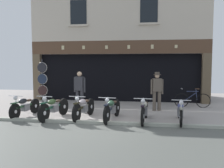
{
  "coord_description": "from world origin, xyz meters",
  "views": [
    {
      "loc": [
        1.75,
        -8.06,
        2.06
      ],
      "look_at": [
        0.09,
        2.59,
        1.18
      ],
      "focal_mm": 39.45,
      "sensor_mm": 36.0,
      "label": 1
    }
  ],
  "objects_px": {
    "leaning_bicycle": "(192,100)",
    "motorcycle_left": "(54,107)",
    "shopkeeper_center": "(157,89)",
    "motorcycle_center": "(112,109)",
    "motorcycle_center_left": "(84,107)",
    "tyre_sign_pole": "(42,79)",
    "motorcycle_center_right": "(144,110)",
    "motorcycle_far_left": "(25,106)",
    "motorcycle_right": "(180,111)",
    "salesman_left": "(80,89)",
    "advert_board_far": "(163,70)",
    "advert_board_near": "(144,72)"
  },
  "relations": [
    {
      "from": "motorcycle_center_right",
      "to": "motorcycle_right",
      "type": "xyz_separation_m",
      "value": [
        1.24,
        0.1,
        -0.02
      ]
    },
    {
      "from": "motorcycle_center",
      "to": "motorcycle_right",
      "type": "height_order",
      "value": "motorcycle_center"
    },
    {
      "from": "shopkeeper_center",
      "to": "leaning_bicycle",
      "type": "height_order",
      "value": "shopkeeper_center"
    },
    {
      "from": "advert_board_near",
      "to": "leaning_bicycle",
      "type": "xyz_separation_m",
      "value": [
        2.31,
        -1.46,
        -1.25
      ]
    },
    {
      "from": "motorcycle_far_left",
      "to": "salesman_left",
      "type": "xyz_separation_m",
      "value": [
        1.75,
        1.6,
        0.55
      ]
    },
    {
      "from": "motorcycle_far_left",
      "to": "motorcycle_right",
      "type": "bearing_deg",
      "value": -174.31
    },
    {
      "from": "motorcycle_left",
      "to": "motorcycle_center_left",
      "type": "relative_size",
      "value": 1.0
    },
    {
      "from": "motorcycle_center_right",
      "to": "tyre_sign_pole",
      "type": "distance_m",
      "value": 6.22
    },
    {
      "from": "advert_board_far",
      "to": "shopkeeper_center",
      "type": "bearing_deg",
      "value": -98.81
    },
    {
      "from": "motorcycle_center",
      "to": "advert_board_far",
      "type": "distance_m",
      "value": 5.28
    },
    {
      "from": "salesman_left",
      "to": "advert_board_far",
      "type": "height_order",
      "value": "advert_board_far"
    },
    {
      "from": "leaning_bicycle",
      "to": "motorcycle_left",
      "type": "bearing_deg",
      "value": 118.91
    },
    {
      "from": "motorcycle_left",
      "to": "tyre_sign_pole",
      "type": "relative_size",
      "value": 0.89
    },
    {
      "from": "motorcycle_left",
      "to": "motorcycle_center_left",
      "type": "distance_m",
      "value": 1.12
    },
    {
      "from": "motorcycle_left",
      "to": "motorcycle_center_right",
      "type": "height_order",
      "value": "motorcycle_left"
    },
    {
      "from": "motorcycle_right",
      "to": "motorcycle_left",
      "type": "bearing_deg",
      "value": 5.48
    },
    {
      "from": "motorcycle_center_left",
      "to": "advert_board_far",
      "type": "xyz_separation_m",
      "value": [
        3.15,
        4.58,
        1.3
      ]
    },
    {
      "from": "motorcycle_center_right",
      "to": "motorcycle_far_left",
      "type": "bearing_deg",
      "value": 1.57
    },
    {
      "from": "motorcycle_far_left",
      "to": "motorcycle_right",
      "type": "distance_m",
      "value": 5.9
    },
    {
      "from": "salesman_left",
      "to": "tyre_sign_pole",
      "type": "distance_m",
      "value": 2.77
    },
    {
      "from": "shopkeeper_center",
      "to": "motorcycle_center",
      "type": "bearing_deg",
      "value": 40.0
    },
    {
      "from": "motorcycle_left",
      "to": "salesman_left",
      "type": "distance_m",
      "value": 1.92
    },
    {
      "from": "motorcycle_center_right",
      "to": "advert_board_far",
      "type": "bearing_deg",
      "value": -96.58
    },
    {
      "from": "motorcycle_center",
      "to": "motorcycle_left",
      "type": "bearing_deg",
      "value": 8.55
    },
    {
      "from": "motorcycle_center_left",
      "to": "motorcycle_center_right",
      "type": "relative_size",
      "value": 1.03
    },
    {
      "from": "motorcycle_center_right",
      "to": "advert_board_far",
      "type": "distance_m",
      "value": 5.01
    },
    {
      "from": "motorcycle_left",
      "to": "motorcycle_center",
      "type": "distance_m",
      "value": 2.2
    },
    {
      "from": "motorcycle_right",
      "to": "advert_board_far",
      "type": "height_order",
      "value": "advert_board_far"
    },
    {
      "from": "motorcycle_far_left",
      "to": "tyre_sign_pole",
      "type": "height_order",
      "value": "tyre_sign_pole"
    },
    {
      "from": "motorcycle_center",
      "to": "motorcycle_center_right",
      "type": "distance_m",
      "value": 1.18
    },
    {
      "from": "motorcycle_center_left",
      "to": "leaning_bicycle",
      "type": "xyz_separation_m",
      "value": [
        4.46,
        3.12,
        -0.07
      ]
    },
    {
      "from": "motorcycle_center_right",
      "to": "motorcycle_center",
      "type": "bearing_deg",
      "value": 0.02
    },
    {
      "from": "motorcycle_center_right",
      "to": "advert_board_far",
      "type": "height_order",
      "value": "advert_board_far"
    },
    {
      "from": "motorcycle_center",
      "to": "leaning_bicycle",
      "type": "relative_size",
      "value": 1.23
    },
    {
      "from": "motorcycle_center",
      "to": "advert_board_near",
      "type": "bearing_deg",
      "value": -96.0
    },
    {
      "from": "motorcycle_center",
      "to": "shopkeeper_center",
      "type": "xyz_separation_m",
      "value": [
        1.67,
        2.12,
        0.52
      ]
    },
    {
      "from": "motorcycle_left",
      "to": "motorcycle_right",
      "type": "bearing_deg",
      "value": -169.36
    },
    {
      "from": "advert_board_far",
      "to": "motorcycle_center",
      "type": "bearing_deg",
      "value": -113.81
    },
    {
      "from": "motorcycle_left",
      "to": "leaning_bicycle",
      "type": "distance_m",
      "value": 6.47
    },
    {
      "from": "motorcycle_center_left",
      "to": "tyre_sign_pole",
      "type": "distance_m",
      "value": 4.33
    },
    {
      "from": "motorcycle_center_left",
      "to": "salesman_left",
      "type": "relative_size",
      "value": 1.19
    },
    {
      "from": "advert_board_near",
      "to": "leaning_bicycle",
      "type": "height_order",
      "value": "advert_board_near"
    },
    {
      "from": "shopkeeper_center",
      "to": "motorcycle_far_left",
      "type": "bearing_deg",
      "value": 9.53
    },
    {
      "from": "motorcycle_center_right",
      "to": "shopkeeper_center",
      "type": "bearing_deg",
      "value": -98.56
    },
    {
      "from": "motorcycle_right",
      "to": "advert_board_far",
      "type": "bearing_deg",
      "value": -81.2
    },
    {
      "from": "shopkeeper_center",
      "to": "advert_board_far",
      "type": "bearing_deg",
      "value": -110.59
    },
    {
      "from": "tyre_sign_pole",
      "to": "leaning_bicycle",
      "type": "height_order",
      "value": "tyre_sign_pole"
    },
    {
      "from": "motorcycle_right",
      "to": "motorcycle_center_left",
      "type": "bearing_deg",
      "value": 3.14
    },
    {
      "from": "shopkeeper_center",
      "to": "tyre_sign_pole",
      "type": "height_order",
      "value": "tyre_sign_pole"
    },
    {
      "from": "motorcycle_left",
      "to": "motorcycle_center_left",
      "type": "height_order",
      "value": "motorcycle_center_left"
    }
  ]
}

